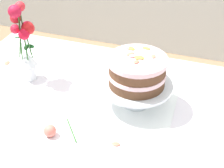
# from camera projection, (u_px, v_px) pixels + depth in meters

# --- Properties ---
(dining_table) EXTENTS (1.40, 1.00, 0.74)m
(dining_table) POSITION_uv_depth(u_px,v_px,m) (95.00, 130.00, 1.48)
(dining_table) COLOR white
(dining_table) RESTS_ON ground
(linen_napkin) EXTENTS (0.33, 0.33, 0.00)m
(linen_napkin) POSITION_uv_depth(u_px,v_px,m) (136.00, 104.00, 1.48)
(linen_napkin) COLOR white
(linen_napkin) RESTS_ON dining_table
(cake_stand) EXTENTS (0.29, 0.29, 0.10)m
(cake_stand) POSITION_uv_depth(u_px,v_px,m) (136.00, 87.00, 1.43)
(cake_stand) COLOR silver
(cake_stand) RESTS_ON linen_napkin
(layer_cake) EXTENTS (0.23, 0.23, 0.12)m
(layer_cake) POSITION_uv_depth(u_px,v_px,m) (137.00, 71.00, 1.39)
(layer_cake) COLOR brown
(layer_cake) RESTS_ON cake_stand
(flower_vase) EXTENTS (0.11, 0.10, 0.36)m
(flower_vase) POSITION_uv_depth(u_px,v_px,m) (25.00, 43.00, 1.53)
(flower_vase) COLOR silver
(flower_vase) RESTS_ON dining_table
(fallen_rose) EXTENTS (0.13, 0.13, 0.05)m
(fallen_rose) POSITION_uv_depth(u_px,v_px,m) (51.00, 131.00, 1.31)
(fallen_rose) COLOR #2D6028
(fallen_rose) RESTS_ON dining_table
(loose_petal_0) EXTENTS (0.05, 0.03, 0.00)m
(loose_petal_0) POSITION_uv_depth(u_px,v_px,m) (24.00, 99.00, 1.50)
(loose_petal_0) COLOR pink
(loose_petal_0) RESTS_ON dining_table
(loose_petal_1) EXTENTS (0.04, 0.04, 0.00)m
(loose_petal_1) POSITION_uv_depth(u_px,v_px,m) (7.00, 63.00, 1.74)
(loose_petal_1) COLOR #E56B51
(loose_petal_1) RESTS_ON dining_table
(loose_petal_2) EXTENTS (0.03, 0.03, 0.01)m
(loose_petal_2) POSITION_uv_depth(u_px,v_px,m) (116.00, 144.00, 1.28)
(loose_petal_2) COLOR #E56B51
(loose_petal_2) RESTS_ON dining_table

